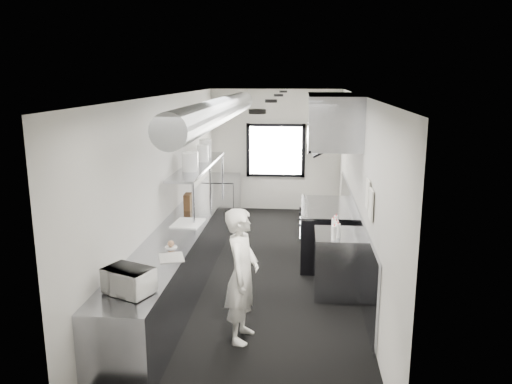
% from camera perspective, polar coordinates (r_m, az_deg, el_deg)
% --- Properties ---
extents(floor, '(3.00, 8.00, 0.01)m').
position_cam_1_polar(floor, '(8.32, 0.62, -8.91)').
color(floor, black).
rests_on(floor, ground).
extents(ceiling, '(3.00, 8.00, 0.01)m').
position_cam_1_polar(ceiling, '(7.73, 0.67, 10.74)').
color(ceiling, white).
rests_on(ceiling, wall_back).
extents(wall_back, '(3.00, 0.02, 2.80)m').
position_cam_1_polar(wall_back, '(11.84, 2.22, 4.68)').
color(wall_back, beige).
rests_on(wall_back, floor).
extents(wall_front, '(3.00, 0.02, 2.80)m').
position_cam_1_polar(wall_front, '(4.11, -3.97, -11.41)').
color(wall_front, beige).
rests_on(wall_front, floor).
extents(wall_left, '(0.02, 8.00, 2.80)m').
position_cam_1_polar(wall_left, '(8.16, -9.92, 0.75)').
color(wall_left, beige).
rests_on(wall_left, floor).
extents(wall_right, '(0.02, 8.00, 2.80)m').
position_cam_1_polar(wall_right, '(7.93, 11.51, 0.32)').
color(wall_right, beige).
rests_on(wall_right, floor).
extents(wall_cladding, '(0.03, 5.50, 1.10)m').
position_cam_1_polar(wall_cladding, '(8.44, 10.90, -4.87)').
color(wall_cladding, '#9396A0').
rests_on(wall_cladding, wall_right).
extents(hvac_duct, '(0.40, 6.40, 0.40)m').
position_cam_1_polar(hvac_duct, '(8.22, -4.04, 9.10)').
color(hvac_duct, gray).
rests_on(hvac_duct, ceiling).
extents(service_window, '(1.36, 0.05, 1.25)m').
position_cam_1_polar(service_window, '(11.80, 2.21, 4.65)').
color(service_window, white).
rests_on(service_window, wall_back).
extents(exhaust_hood, '(0.81, 2.20, 0.88)m').
position_cam_1_polar(exhaust_hood, '(8.44, 8.56, 8.00)').
color(exhaust_hood, '#9396A0').
rests_on(exhaust_hood, ceiling).
extents(prep_counter, '(0.70, 6.00, 0.90)m').
position_cam_1_polar(prep_counter, '(7.87, -8.11, -6.84)').
color(prep_counter, '#9396A0').
rests_on(prep_counter, floor).
extents(pass_shelf, '(0.45, 3.00, 0.68)m').
position_cam_1_polar(pass_shelf, '(9.02, -6.41, 2.89)').
color(pass_shelf, '#9396A0').
rests_on(pass_shelf, prep_counter).
extents(range, '(0.88, 1.60, 0.94)m').
position_cam_1_polar(range, '(8.81, 7.77, -4.54)').
color(range, black).
rests_on(range, floor).
extents(bottle_station, '(0.65, 0.80, 0.90)m').
position_cam_1_polar(bottle_station, '(7.50, 9.06, -7.89)').
color(bottle_station, '#9396A0').
rests_on(bottle_station, floor).
extents(far_work_table, '(0.70, 1.20, 0.90)m').
position_cam_1_polar(far_work_table, '(11.35, -3.85, -0.58)').
color(far_work_table, '#9396A0').
rests_on(far_work_table, floor).
extents(notice_sheet_a, '(0.02, 0.28, 0.38)m').
position_cam_1_polar(notice_sheet_a, '(6.72, 12.39, -0.23)').
color(notice_sheet_a, white).
rests_on(notice_sheet_a, wall_right).
extents(notice_sheet_b, '(0.02, 0.28, 0.38)m').
position_cam_1_polar(notice_sheet_b, '(6.39, 12.74, -1.37)').
color(notice_sheet_b, white).
rests_on(notice_sheet_b, wall_right).
extents(line_cook, '(0.46, 0.63, 1.62)m').
position_cam_1_polar(line_cook, '(6.04, -1.57, -9.30)').
color(line_cook, silver).
rests_on(line_cook, floor).
extents(microwave, '(0.55, 0.49, 0.27)m').
position_cam_1_polar(microwave, '(5.46, -14.09, -9.61)').
color(microwave, white).
rests_on(microwave, prep_counter).
extents(deli_tub_a, '(0.17, 0.17, 0.09)m').
position_cam_1_polar(deli_tub_a, '(5.96, -14.31, -8.60)').
color(deli_tub_a, beige).
rests_on(deli_tub_a, prep_counter).
extents(deli_tub_b, '(0.18, 0.18, 0.11)m').
position_cam_1_polar(deli_tub_b, '(5.93, -14.55, -8.65)').
color(deli_tub_b, beige).
rests_on(deli_tub_b, prep_counter).
extents(newspaper, '(0.40, 0.44, 0.01)m').
position_cam_1_polar(newspaper, '(6.40, -9.46, -7.25)').
color(newspaper, silver).
rests_on(newspaper, prep_counter).
extents(small_plate, '(0.21, 0.21, 0.01)m').
position_cam_1_polar(small_plate, '(6.76, -9.49, -6.14)').
color(small_plate, white).
rests_on(small_plate, prep_counter).
extents(pastry, '(0.09, 0.09, 0.09)m').
position_cam_1_polar(pastry, '(6.74, -9.51, -5.74)').
color(pastry, tan).
rests_on(pastry, small_plate).
extents(cutting_board, '(0.45, 0.58, 0.02)m').
position_cam_1_polar(cutting_board, '(7.80, -7.65, -3.47)').
color(cutting_board, white).
rests_on(cutting_board, prep_counter).
extents(knife_block, '(0.12, 0.25, 0.27)m').
position_cam_1_polar(knife_block, '(8.59, -7.62, -1.08)').
color(knife_block, '#4D371B').
rests_on(knife_block, prep_counter).
extents(plate_stack_a, '(0.29, 0.29, 0.31)m').
position_cam_1_polar(plate_stack_a, '(8.36, -7.40, 3.38)').
color(plate_stack_a, white).
rests_on(plate_stack_a, pass_shelf).
extents(plate_stack_b, '(0.24, 0.24, 0.29)m').
position_cam_1_polar(plate_stack_b, '(8.59, -7.22, 3.57)').
color(plate_stack_b, white).
rests_on(plate_stack_b, pass_shelf).
extents(plate_stack_c, '(0.26, 0.26, 0.30)m').
position_cam_1_polar(plate_stack_c, '(9.27, -5.99, 4.34)').
color(plate_stack_c, white).
rests_on(plate_stack_c, pass_shelf).
extents(plate_stack_d, '(0.30, 0.30, 0.35)m').
position_cam_1_polar(plate_stack_d, '(9.73, -5.69, 4.89)').
color(plate_stack_d, white).
rests_on(plate_stack_d, pass_shelf).
extents(squeeze_bottle_a, '(0.09, 0.09, 0.20)m').
position_cam_1_polar(squeeze_bottle_a, '(7.04, 8.73, -4.55)').
color(squeeze_bottle_a, white).
rests_on(squeeze_bottle_a, bottle_station).
extents(squeeze_bottle_b, '(0.08, 0.08, 0.20)m').
position_cam_1_polar(squeeze_bottle_b, '(7.14, 9.14, -4.29)').
color(squeeze_bottle_b, white).
rests_on(squeeze_bottle_b, bottle_station).
extents(squeeze_bottle_c, '(0.07, 0.07, 0.19)m').
position_cam_1_polar(squeeze_bottle_c, '(7.32, 8.98, -3.92)').
color(squeeze_bottle_c, white).
rests_on(squeeze_bottle_c, bottle_station).
extents(squeeze_bottle_d, '(0.07, 0.07, 0.17)m').
position_cam_1_polar(squeeze_bottle_d, '(7.50, 8.67, -3.56)').
color(squeeze_bottle_d, white).
rests_on(squeeze_bottle_d, bottle_station).
extents(squeeze_bottle_e, '(0.07, 0.07, 0.18)m').
position_cam_1_polar(squeeze_bottle_e, '(7.61, 8.95, -3.29)').
color(squeeze_bottle_e, white).
rests_on(squeeze_bottle_e, bottle_station).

